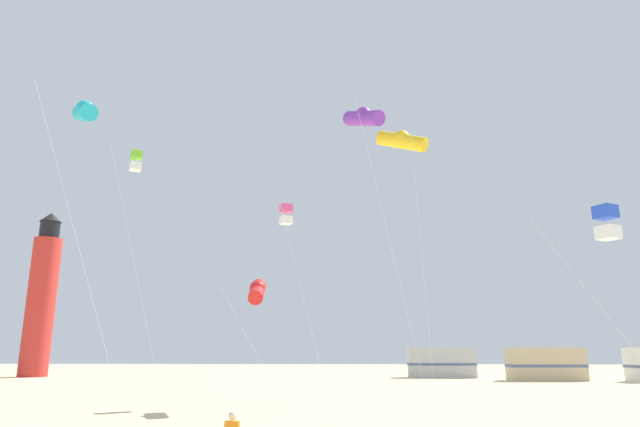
# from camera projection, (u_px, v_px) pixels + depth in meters

# --- Properties ---
(kite_box_blue) EXTENTS (3.48, 3.17, 7.28)m
(kite_box_blue) POSITION_uv_depth(u_px,v_px,m) (607.00, 223.00, 18.31)
(kite_box_blue) COLOR silver
(kite_box_blue) RESTS_ON ground
(kite_box_rainbow) EXTENTS (2.81, 2.81, 10.62)m
(kite_box_rainbow) POSITION_uv_depth(u_px,v_px,m) (286.00, 215.00, 31.21)
(kite_box_rainbow) COLOR silver
(kite_box_rainbow) RESTS_ON ground
(kite_box_lime) EXTENTS (2.94, 2.94, 13.64)m
(kite_box_lime) POSITION_uv_depth(u_px,v_px,m) (136.00, 161.00, 31.44)
(kite_box_lime) COLOR silver
(kite_box_lime) RESTS_ON ground
(kite_tube_cyan) EXTENTS (3.98, 4.20, 12.96)m
(kite_tube_cyan) POSITION_uv_depth(u_px,v_px,m) (85.00, 112.00, 23.06)
(kite_tube_cyan) COLOR silver
(kite_tube_cyan) RESTS_ON ground
(kite_tube_gold) EXTENTS (2.52, 1.96, 12.86)m
(kite_tube_gold) POSITION_uv_depth(u_px,v_px,m) (402.00, 141.00, 25.92)
(kite_tube_gold) COLOR silver
(kite_tube_gold) RESTS_ON ground
(kite_tube_violet) EXTENTS (3.42, 3.66, 13.54)m
(kite_tube_violet) POSITION_uv_depth(u_px,v_px,m) (363.00, 118.00, 25.02)
(kite_tube_violet) COLOR silver
(kite_tube_violet) RESTS_ON ground
(kite_tube_scarlet) EXTENTS (3.07, 2.93, 6.07)m
(kite_tube_scarlet) POSITION_uv_depth(u_px,v_px,m) (257.00, 291.00, 26.57)
(kite_tube_scarlet) COLOR silver
(kite_tube_scarlet) RESTS_ON ground
(lighthouse_distant) EXTENTS (2.80, 2.80, 16.80)m
(lighthouse_distant) POSITION_uv_depth(u_px,v_px,m) (42.00, 298.00, 56.76)
(lighthouse_distant) COLOR red
(lighthouse_distant) RESTS_ON ground
(rv_van_silver) EXTENTS (6.55, 2.66, 2.80)m
(rv_van_silver) POSITION_uv_depth(u_px,v_px,m) (441.00, 363.00, 53.72)
(rv_van_silver) COLOR #B7BABF
(rv_van_silver) RESTS_ON ground
(rv_van_tan) EXTENTS (6.51, 2.55, 2.80)m
(rv_van_tan) POSITION_uv_depth(u_px,v_px,m) (546.00, 364.00, 48.35)
(rv_van_tan) COLOR #C6B28C
(rv_van_tan) RESTS_ON ground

